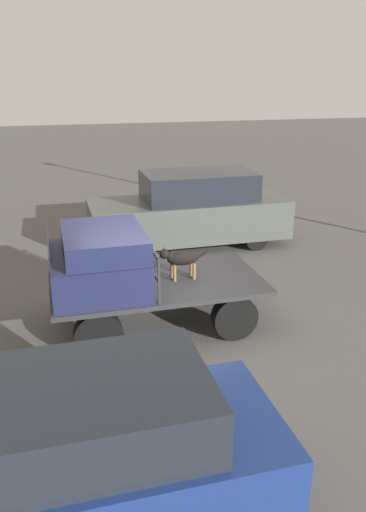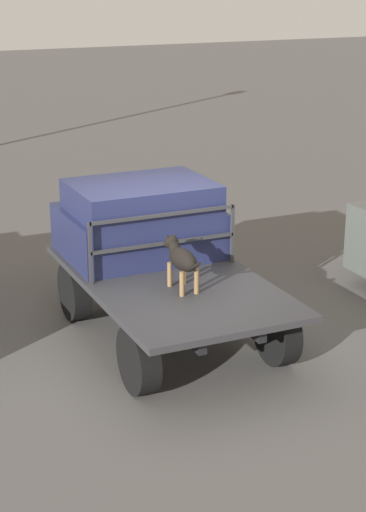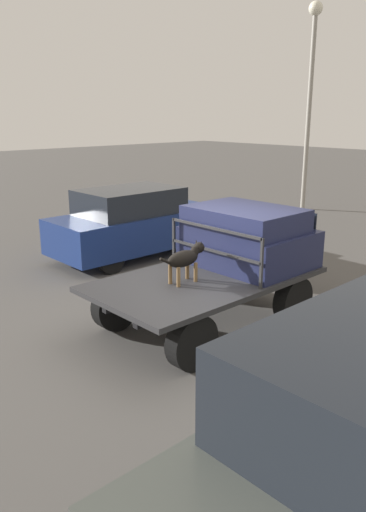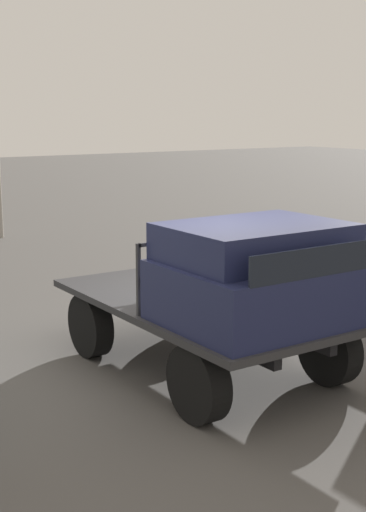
# 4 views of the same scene
# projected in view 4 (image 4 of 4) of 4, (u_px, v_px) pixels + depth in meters

# --- Properties ---
(ground_plane) EXTENTS (80.00, 80.00, 0.00)m
(ground_plane) POSITION_uv_depth(u_px,v_px,m) (203.00, 369.00, 8.37)
(ground_plane) COLOR #514F4C
(flatbed_truck) EXTENTS (3.72, 2.08, 0.85)m
(flatbed_truck) POSITION_uv_depth(u_px,v_px,m) (203.00, 319.00, 8.24)
(flatbed_truck) COLOR black
(flatbed_truck) RESTS_ON ground
(truck_cab) EXTENTS (1.57, 1.96, 1.00)m
(truck_cab) POSITION_uv_depth(u_px,v_px,m) (260.00, 275.00, 7.30)
(truck_cab) COLOR #1E2347
(truck_cab) RESTS_ON flatbed_truck
(truck_headboard) EXTENTS (0.04, 1.96, 0.78)m
(truck_headboard) POSITION_uv_depth(u_px,v_px,m) (213.00, 257.00, 7.96)
(truck_headboard) COLOR #2D2D30
(truck_headboard) RESTS_ON flatbed_truck
(dog) EXTENTS (0.92, 0.25, 0.62)m
(dog) POSITION_uv_depth(u_px,v_px,m) (186.00, 261.00, 8.48)
(dog) COLOR brown
(dog) RESTS_ON flatbed_truck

